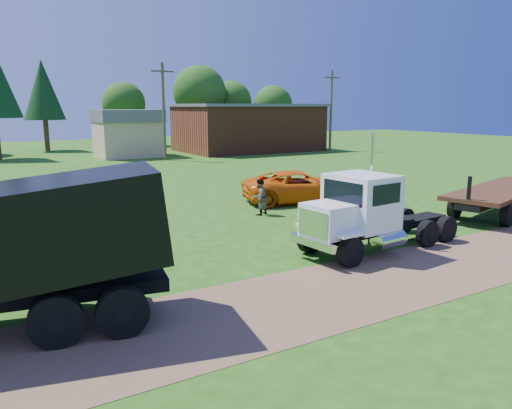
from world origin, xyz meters
TOP-DOWN VIEW (x-y plane):
  - ground at (0.00, 0.00)m, footprint 140.00×140.00m
  - dirt_track at (0.00, 0.00)m, footprint 120.00×4.20m
  - white_semi_tractor at (0.99, 2.51)m, footprint 6.91×2.81m
  - orange_pickup at (4.55, 11.25)m, footprint 6.55×4.34m
  - flatbed_trailer at (11.27, 4.00)m, footprint 8.97×4.75m
  - spectator_b at (1.07, 9.59)m, footprint 1.00×0.88m
  - brick_building at (18.00, 40.00)m, footprint 15.40×10.40m
  - tan_shed at (4.00, 40.00)m, footprint 6.20×5.40m
  - utility_poles at (6.00, 35.00)m, footprint 42.20×0.28m
  - tree_row at (-0.64, 50.47)m, footprint 55.45×15.83m

SIDE VIEW (x-z plane):
  - ground at x=0.00m, z-range 0.00..0.00m
  - dirt_track at x=0.00m, z-range 0.00..0.01m
  - orange_pickup at x=4.55m, z-range 0.00..1.67m
  - spectator_b at x=1.07m, z-range 0.00..1.72m
  - flatbed_trailer at x=11.27m, z-range -0.16..2.05m
  - white_semi_tractor at x=0.99m, z-range -0.65..3.45m
  - tan_shed at x=4.00m, z-range 0.07..4.77m
  - brick_building at x=18.00m, z-range 0.01..5.31m
  - utility_poles at x=6.00m, z-range 0.21..9.21m
  - tree_row at x=-0.64m, z-range 1.05..12.48m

